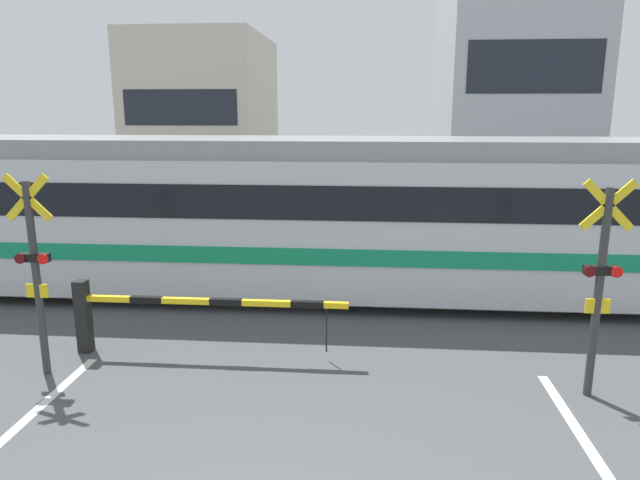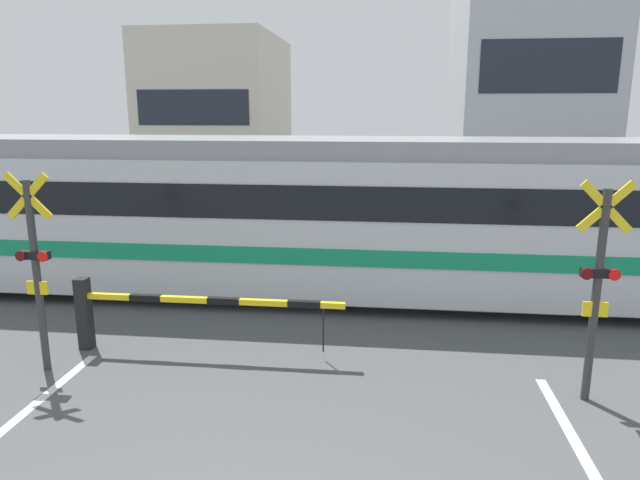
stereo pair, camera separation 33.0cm
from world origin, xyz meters
name	(u,v)px [view 1 (the left image)]	position (x,y,z in m)	size (l,w,h in m)	color
rail_track_near	(325,303)	(0.00, 7.66, 0.04)	(50.00, 0.10, 0.08)	#6B6051
rail_track_far	(330,282)	(0.00, 9.09, 0.04)	(50.00, 0.10, 0.08)	#6B6051
commuter_train	(302,213)	(-0.53, 8.38, 1.76)	(17.47, 2.79, 3.28)	silver
crossing_barrier_near	(152,309)	(-2.55, 5.09, 0.76)	(4.36, 0.20, 1.20)	black
crossing_barrier_far	(434,232)	(2.55, 11.35, 0.76)	(4.36, 0.20, 1.20)	black
crossing_signal_left	(35,267)	(-3.90, 4.27, 1.65)	(0.68, 0.15, 2.99)	#333333
crossing_signal_right	(600,281)	(3.90, 4.27, 1.65)	(0.68, 0.15, 2.99)	#333333
pedestrian	(318,212)	(-0.59, 12.94, 0.97)	(0.38, 0.22, 1.68)	#23232D
building_left_of_street	(206,116)	(-6.85, 23.77, 3.58)	(5.61, 7.58, 7.17)	beige
building_right_of_street	(510,84)	(7.07, 23.77, 4.96)	(6.05, 7.58, 9.91)	#B2B7BC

